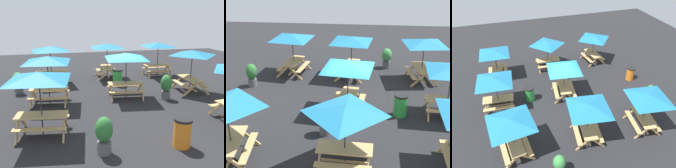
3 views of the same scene
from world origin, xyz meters
The scene contains 14 objects.
ground_plane centered at (0.00, 0.00, 0.00)m, with size 31.63×31.63×0.00m, color #232326.
picnic_table_0 centered at (0.25, -0.21, 1.99)m, with size 2.81×2.81×2.34m.
picnic_table_1 centered at (-3.57, -0.29, 1.99)m, with size 2.80×2.80×2.34m.
picnic_table_2 centered at (0.19, 3.99, 1.99)m, with size 2.82×2.82×2.34m.
picnic_table_3 centered at (3.95, -3.86, 1.99)m, with size 2.20×2.20×2.34m.
picnic_table_4 centered at (-3.44, 3.45, 1.99)m, with size 2.80×2.80×2.34m.
picnic_table_5 centered at (4.00, -0.06, 1.99)m, with size 2.08×2.08×2.34m.
picnic_table_6 centered at (-3.80, -3.52, 1.99)m, with size 2.80×2.80×2.34m.
picnic_table_7 centered at (3.72, 3.83, 1.99)m, with size 2.83×2.83×2.34m.
trash_bin_green centered at (0.41, 2.03, 0.49)m, with size 0.59×0.59×0.98m.
trash_bin_orange centered at (0.61, -5.42, 0.49)m, with size 0.59×0.59×0.98m.
potted_plant_0 centered at (-1.92, -5.26, 0.66)m, with size 0.55×0.55×1.21m.
potted_plant_1 centered at (-5.20, 1.70, 0.66)m, with size 0.59×0.59×1.18m.
potted_plant_2 centered at (2.14, -0.95, 0.69)m, with size 0.57×0.57×1.26m.
Camera 3 is at (-10.77, 3.24, 9.16)m, focal length 35.00 mm.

